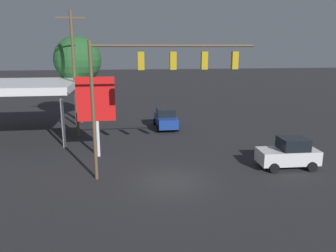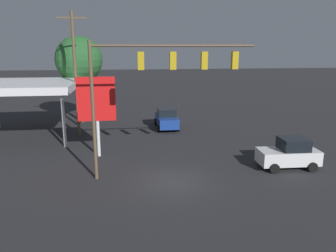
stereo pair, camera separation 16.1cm
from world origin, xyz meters
name	(u,v)px [view 1 (the left image)]	position (x,y,z in m)	size (l,w,h in m)	color
ground_plane	(173,181)	(0.00, 0.00, 0.00)	(200.00, 200.00, 0.00)	#262628
traffic_signal_assembly	(157,74)	(0.79, -0.98, 6.12)	(9.36, 0.43, 7.99)	brown
utility_pole	(74,72)	(6.73, -11.12, 5.56)	(2.40, 0.26, 10.54)	brown
gas_station_canopy	(22,86)	(11.13, -11.48, 4.39)	(8.73, 8.64, 4.74)	silver
price_sign	(96,102)	(4.58, -5.21, 3.95)	(2.63, 0.27, 5.66)	silver
sedan_far	(166,118)	(-1.27, -12.89, 0.95)	(2.10, 4.42, 1.93)	navy
hatchback_crossing	(289,153)	(-7.78, -1.25, 0.95)	(3.85, 2.06, 1.97)	silver
street_tree	(78,60)	(7.09, -16.48, 6.39)	(4.66, 4.66, 8.74)	#4C331E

